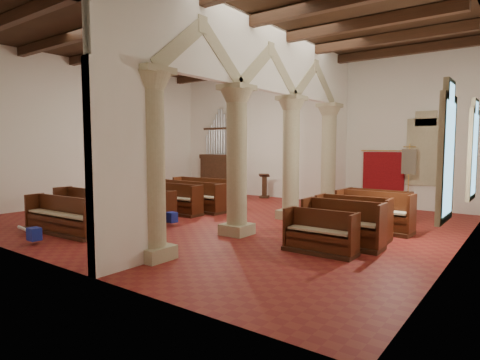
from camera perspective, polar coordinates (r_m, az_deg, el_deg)
name	(u,v)px	position (r m, az deg, el deg)	size (l,w,h in m)	color
floor	(221,219)	(13.42, -2.77, -5.61)	(14.00, 14.00, 0.00)	maroon
ceiling	(220,34)	(13.66, -2.88, 19.97)	(14.00, 14.00, 0.00)	#321F10
wall_back	(305,133)	(18.25, 9.28, 6.59)	(14.00, 0.02, 6.00)	white
wall_front	(36,119)	(9.37, -26.97, 7.73)	(14.00, 0.02, 6.00)	white
wall_left	(94,133)	(18.45, -20.01, 6.33)	(0.02, 12.00, 6.00)	white
wall_right	(463,121)	(10.32, 29.15, 7.33)	(0.02, 12.00, 6.00)	white
ceiling_beams	(220,40)	(13.62, -2.87, 19.24)	(13.80, 11.80, 0.30)	#3F2114
arcade	(267,108)	(12.19, 3.84, 10.14)	(0.90, 11.90, 6.00)	tan
window_right_a	(449,159)	(8.83, 27.55, 2.71)	(0.03, 1.00, 2.20)	#377D64
window_right_b	(474,155)	(12.79, 30.35, 3.11)	(0.03, 1.00, 2.20)	#377D64
window_back	(425,152)	(16.54, 24.83, 3.60)	(1.00, 0.03, 2.20)	#377D64
pipe_organ	(220,167)	(20.33, -2.80, 1.88)	(2.10, 0.85, 4.40)	#3F2114
lectern	(264,188)	(18.81, 3.48, -1.10)	(0.57, 0.61, 1.16)	#3C2813
dossal_curtain	(383,178)	(16.90, 19.67, 0.27)	(1.80, 0.07, 2.17)	maroon
processional_banner	(408,192)	(15.51, 22.78, -1.52)	(0.55, 0.70, 2.51)	#3F2114
hymnal_box_a	(34,234)	(11.29, -27.22, -6.85)	(0.32, 0.26, 0.32)	navy
hymnal_box_b	(172,217)	(12.54, -9.69, -5.24)	(0.31, 0.25, 0.31)	#16269C
hymnal_box_c	(177,207)	(14.37, -9.01, -3.82)	(0.36, 0.30, 0.36)	#151490
tube_heater_a	(24,229)	(12.60, -28.33, -6.16)	(0.09, 0.09, 0.87)	white
tube_heater_b	(69,225)	(12.64, -23.21, -5.94)	(0.09, 0.09, 0.95)	silver
nave_pew_0	(62,222)	(12.29, -23.96, -5.42)	(2.87, 0.83, 1.02)	#3F2114
nave_pew_1	(88,214)	(13.11, -20.76, -4.55)	(2.93, 0.74, 1.11)	#3F2114
nave_pew_2	(125,212)	(13.13, -16.09, -4.46)	(2.86, 0.87, 1.08)	#3F2114
nave_pew_3	(142,209)	(13.93, -13.72, -3.99)	(2.64, 0.78, 1.00)	#3F2114
nave_pew_4	(169,203)	(14.78, -10.08, -3.29)	(2.76, 0.82, 1.08)	#3F2114
nave_pew_5	(188,201)	(15.39, -7.35, -2.94)	(3.30, 0.81, 1.09)	#3F2114
nave_pew_6	(205,197)	(16.29, -5.05, -2.42)	(2.96, 0.87, 1.13)	#3F2114
aisle_pew_0	(320,239)	(9.43, 11.31, -8.17)	(1.67, 0.66, 0.98)	#3F2114
aisle_pew_1	(342,231)	(10.14, 14.33, -7.03)	(1.96, 0.78, 1.12)	#3F2114
aisle_pew_2	(353,224)	(11.05, 15.72, -6.08)	(1.95, 0.84, 1.12)	#3F2114
aisle_pew_3	(374,218)	(12.13, 18.46, -5.16)	(2.17, 0.87, 1.14)	#3F2114
aisle_pew_4	(376,213)	(13.27, 18.84, -4.41)	(2.05, 0.83, 1.07)	#3F2114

